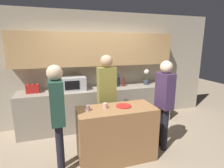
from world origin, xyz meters
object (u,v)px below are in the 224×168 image
(person_left, at_px, (57,111))
(microwave, at_px, (74,83))
(potted_plant, at_px, (146,77))
(bottle_3, at_px, (123,82))
(cup_1, at_px, (105,106))
(cup_0, at_px, (88,108))
(bottle_2, at_px, (118,82))
(bottle_1, at_px, (114,83))
(person_center, at_px, (107,92))
(toaster, at_px, (33,89))
(plate_on_island, at_px, (124,106))
(person_right, at_px, (164,98))
(bottle_0, at_px, (111,84))

(person_left, bearing_deg, microwave, 161.92)
(potted_plant, xyz_separation_m, bottle_3, (-0.63, -0.00, -0.10))
(cup_1, bearing_deg, cup_0, -176.56)
(potted_plant, height_order, bottle_2, potted_plant)
(potted_plant, distance_m, bottle_3, 0.64)
(bottle_1, bearing_deg, cup_1, -113.89)
(person_center, bearing_deg, bottle_1, -118.38)
(person_center, bearing_deg, toaster, -31.80)
(potted_plant, xyz_separation_m, plate_on_island, (-1.14, -1.34, -0.20))
(bottle_1, relative_size, person_right, 0.15)
(potted_plant, height_order, person_left, person_left)
(microwave, height_order, person_center, person_center)
(bottle_2, height_order, plate_on_island, bottle_2)
(bottle_1, height_order, plate_on_island, bottle_1)
(plate_on_island, bearing_deg, bottle_2, 74.22)
(cup_1, height_order, person_left, person_left)
(person_center, bearing_deg, cup_0, 48.00)
(bottle_3, distance_m, person_center, 1.05)
(bottle_0, height_order, person_right, person_right)
(bottle_1, bearing_deg, bottle_2, -10.46)
(person_center, bearing_deg, microwave, -57.98)
(toaster, height_order, bottle_0, bottle_0)
(microwave, xyz_separation_m, cup_0, (0.09, -1.35, -0.12))
(bottle_2, bearing_deg, cup_0, -126.03)
(bottle_2, distance_m, cup_1, 1.51)
(cup_1, distance_m, person_center, 0.54)
(microwave, height_order, person_right, person_right)
(toaster, relative_size, plate_on_island, 1.00)
(bottle_2, xyz_separation_m, person_right, (0.41, -1.33, -0.06))
(bottle_0, distance_m, cup_0, 1.45)
(potted_plant, bearing_deg, cup_1, -137.50)
(person_center, relative_size, person_right, 1.05)
(potted_plant, bearing_deg, person_left, -146.91)
(microwave, xyz_separation_m, bottle_1, (0.97, 0.02, -0.06))
(bottle_0, xyz_separation_m, bottle_1, (0.12, 0.14, -0.00))
(bottle_0, bearing_deg, person_right, -62.56)
(toaster, relative_size, person_left, 0.16)
(potted_plant, distance_m, person_right, 1.39)
(toaster, xyz_separation_m, potted_plant, (2.69, 0.00, 0.11))
(microwave, xyz_separation_m, person_center, (0.54, -0.82, -0.02))
(toaster, xyz_separation_m, person_right, (2.34, -1.33, -0.03))
(microwave, bearing_deg, person_left, -104.51)
(bottle_3, bearing_deg, potted_plant, 0.38)
(toaster, xyz_separation_m, plate_on_island, (1.56, -1.34, -0.09))
(potted_plant, distance_m, bottle_0, 0.99)
(bottle_0, xyz_separation_m, person_center, (-0.31, -0.71, 0.03))
(potted_plant, bearing_deg, bottle_2, -179.92)
(cup_0, xyz_separation_m, person_center, (0.45, 0.53, 0.09))
(microwave, distance_m, person_left, 1.48)
(person_center, bearing_deg, person_right, 150.20)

